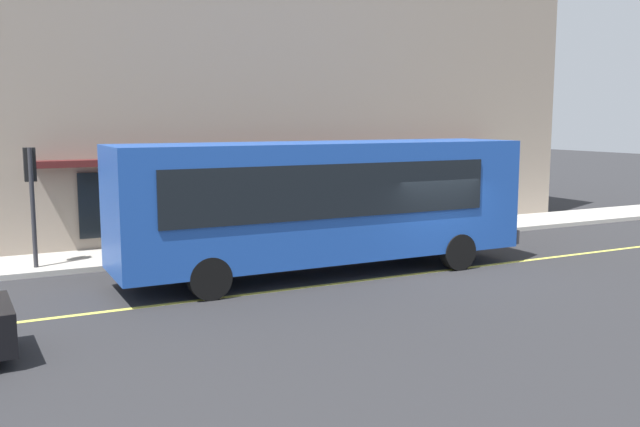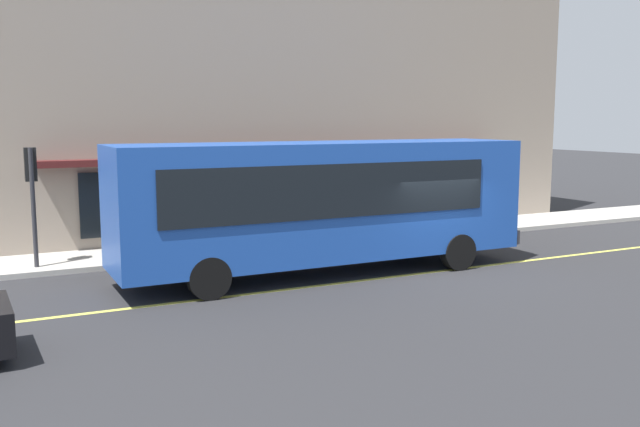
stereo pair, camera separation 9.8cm
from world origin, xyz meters
TOP-DOWN VIEW (x-y plane):
  - ground at (0.00, 0.00)m, footprint 120.00×120.00m
  - sidewalk at (0.00, 5.42)m, footprint 80.00×2.65m
  - lane_centre_stripe at (0.00, 0.00)m, footprint 36.00×0.16m
  - storefront_building at (-1.04, 12.13)m, footprint 23.88×11.39m
  - bus at (-2.74, 1.07)m, footprint 11.14×2.64m
  - traffic_light at (-9.61, 4.90)m, footprint 0.30×0.52m
  - pedestrian_mid_block at (1.04, 6.00)m, footprint 0.34×0.34m
  - pedestrian_at_corner at (-4.69, 4.83)m, footprint 0.34×0.34m

SIDE VIEW (x-z plane):
  - ground at x=0.00m, z-range 0.00..0.00m
  - lane_centre_stripe at x=0.00m, z-range 0.00..0.01m
  - sidewalk at x=0.00m, z-range 0.00..0.15m
  - pedestrian_at_corner at x=-4.69m, z-range 0.30..1.84m
  - pedestrian_mid_block at x=1.04m, z-range 0.30..1.89m
  - bus at x=-2.74m, z-range 0.24..3.74m
  - traffic_light at x=-9.61m, z-range 0.93..4.13m
  - storefront_building at x=-1.04m, z-range -0.01..12.67m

